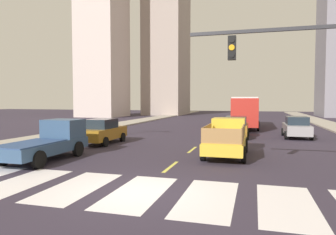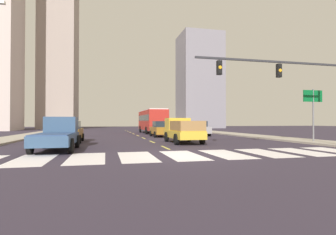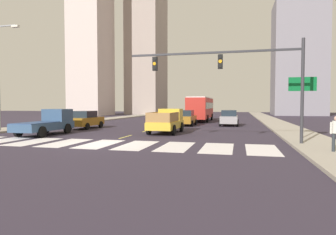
{
  "view_description": "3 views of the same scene",
  "coord_description": "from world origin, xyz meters",
  "px_view_note": "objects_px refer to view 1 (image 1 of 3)",
  "views": [
    {
      "loc": [
        3.61,
        -9.28,
        2.99
      ],
      "look_at": [
        -0.7,
        6.05,
        2.11
      ],
      "focal_mm": 32.94,
      "sensor_mm": 36.0,
      "label": 1
    },
    {
      "loc": [
        -3.72,
        -12.6,
        1.66
      ],
      "look_at": [
        1.29,
        8.75,
        2.0
      ],
      "focal_mm": 28.45,
      "sensor_mm": 36.0,
      "label": 2
    },
    {
      "loc": [
        7.92,
        -15.64,
        2.31
      ],
      "look_at": [
        2.17,
        7.99,
        1.25
      ],
      "focal_mm": 31.25,
      "sensor_mm": 36.0,
      "label": 3
    }
  ],
  "objects_px": {
    "city_bus": "(246,110)",
    "sedan_mid": "(102,131)",
    "sedan_near_right": "(297,127)",
    "pickup_dark": "(50,141)",
    "pickup_stakebed": "(227,138)",
    "sedan_far": "(236,127)"
  },
  "relations": [
    {
      "from": "city_bus",
      "to": "sedan_mid",
      "type": "bearing_deg",
      "value": -119.99
    },
    {
      "from": "sedan_near_right",
      "to": "pickup_dark",
      "type": "bearing_deg",
      "value": -133.24
    },
    {
      "from": "pickup_stakebed",
      "to": "sedan_mid",
      "type": "relative_size",
      "value": 1.18
    },
    {
      "from": "pickup_stakebed",
      "to": "sedan_mid",
      "type": "height_order",
      "value": "pickup_stakebed"
    },
    {
      "from": "pickup_stakebed",
      "to": "city_bus",
      "type": "relative_size",
      "value": 0.48
    },
    {
      "from": "pickup_stakebed",
      "to": "city_bus",
      "type": "distance_m",
      "value": 17.3
    },
    {
      "from": "pickup_stakebed",
      "to": "pickup_dark",
      "type": "distance_m",
      "value": 9.36
    },
    {
      "from": "pickup_dark",
      "to": "city_bus",
      "type": "bearing_deg",
      "value": 68.36
    },
    {
      "from": "sedan_far",
      "to": "sedan_near_right",
      "type": "bearing_deg",
      "value": 11.74
    },
    {
      "from": "pickup_dark",
      "to": "sedan_near_right",
      "type": "distance_m",
      "value": 18.65
    },
    {
      "from": "sedan_far",
      "to": "city_bus",
      "type": "bearing_deg",
      "value": 85.43
    },
    {
      "from": "pickup_dark",
      "to": "city_bus",
      "type": "relative_size",
      "value": 0.48
    },
    {
      "from": "pickup_dark",
      "to": "sedan_far",
      "type": "xyz_separation_m",
      "value": [
        8.66,
        11.98,
        -0.06
      ]
    },
    {
      "from": "sedan_far",
      "to": "sedan_near_right",
      "type": "height_order",
      "value": "same"
    },
    {
      "from": "pickup_dark",
      "to": "sedan_far",
      "type": "relative_size",
      "value": 1.18
    },
    {
      "from": "pickup_dark",
      "to": "sedan_mid",
      "type": "distance_m",
      "value": 5.85
    },
    {
      "from": "city_bus",
      "to": "sedan_mid",
      "type": "xyz_separation_m",
      "value": [
        -9.29,
        -15.06,
        -1.09
      ]
    },
    {
      "from": "sedan_near_right",
      "to": "city_bus",
      "type": "bearing_deg",
      "value": 120.16
    },
    {
      "from": "sedan_mid",
      "to": "sedan_near_right",
      "type": "xyz_separation_m",
      "value": [
        13.43,
        7.2,
        0.0
      ]
    },
    {
      "from": "pickup_stakebed",
      "to": "sedan_near_right",
      "type": "height_order",
      "value": "pickup_stakebed"
    },
    {
      "from": "city_bus",
      "to": "sedan_far",
      "type": "distance_m",
      "value": 9.01
    },
    {
      "from": "pickup_stakebed",
      "to": "pickup_dark",
      "type": "xyz_separation_m",
      "value": [
        -8.62,
        -3.64,
        -0.02
      ]
    }
  ]
}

